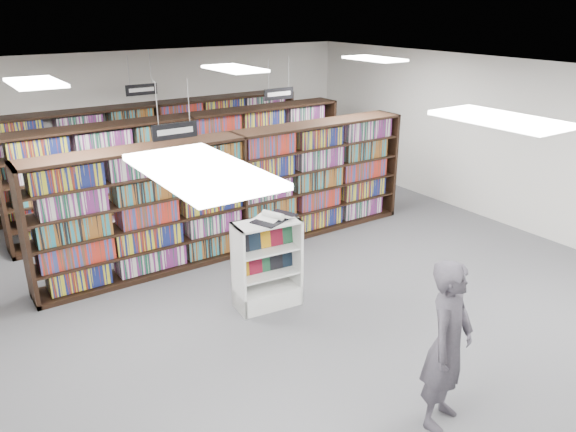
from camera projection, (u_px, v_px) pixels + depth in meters
floor at (305, 293)px, 8.56m from camera, size 12.00×12.00×0.00m
ceiling at (307, 79)px, 7.42m from camera, size 10.00×12.00×0.10m
wall_back at (151, 123)px, 12.64m from camera, size 10.00×0.10×3.20m
wall_right at (521, 147)px, 10.60m from camera, size 0.10×12.00×3.20m
bookshelf_row_near at (239, 193)px, 9.73m from camera, size 7.00×0.60×2.10m
bookshelf_row_mid at (190, 167)px, 11.28m from camera, size 7.00×0.60×2.10m
bookshelf_row_far at (158, 150)px, 12.60m from camera, size 7.00×0.60×2.10m
aisle_sign_left at (175, 130)px, 7.65m from camera, size 0.65×0.02×0.80m
aisle_sign_right at (279, 93)px, 10.76m from camera, size 0.65×0.02×0.80m
aisle_sign_center at (141, 89)px, 11.27m from camera, size 0.65×0.02×0.80m
troffer_front_left at (201, 171)px, 3.54m from camera, size 0.60×1.20×0.04m
troffer_front_center at (500, 119)px, 5.11m from camera, size 0.60×1.20×0.04m
troffer_back_left at (35, 83)px, 7.41m from camera, size 0.60×1.20×0.04m
troffer_back_center at (234, 69)px, 8.98m from camera, size 0.60×1.20×0.04m
troffer_back_right at (374, 59)px, 10.55m from camera, size 0.60×1.20×0.04m
endcap_display at (266, 276)px, 8.11m from camera, size 0.98×0.56×1.31m
open_book at (274, 217)px, 7.86m from camera, size 0.74×0.59×0.13m
shopper at (448, 345)px, 5.65m from camera, size 0.79×0.65×1.85m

